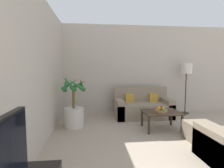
# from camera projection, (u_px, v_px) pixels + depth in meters

# --- Properties ---
(wall_back) EXTENTS (7.61, 0.06, 2.70)m
(wall_back) POSITION_uv_depth(u_px,v_px,m) (160.00, 70.00, 5.54)
(wall_back) COLOR #BCB2A3
(wall_back) RESTS_ON ground_plane
(wall_left) EXTENTS (0.06, 7.65, 2.70)m
(wall_left) POSITION_uv_depth(u_px,v_px,m) (20.00, 72.00, 2.18)
(wall_left) COLOR #BCB2A3
(wall_left) RESTS_ON ground_plane
(potted_palm) EXTENTS (0.64, 0.66, 1.25)m
(potted_palm) POSITION_uv_depth(u_px,v_px,m) (74.00, 110.00, 4.13)
(potted_palm) COLOR beige
(potted_palm) RESTS_ON ground_plane
(sofa_loveseat) EXTENTS (1.59, 0.76, 0.84)m
(sofa_loveseat) POSITION_uv_depth(u_px,v_px,m) (143.00, 107.00, 5.00)
(sofa_loveseat) COLOR gray
(sofa_loveseat) RESTS_ON ground_plane
(floor_lamp) EXTENTS (0.32, 0.32, 1.54)m
(floor_lamp) POSITION_uv_depth(u_px,v_px,m) (186.00, 71.00, 5.26)
(floor_lamp) COLOR #2D2823
(floor_lamp) RESTS_ON ground_plane
(coffee_table) EXTENTS (0.83, 0.61, 0.42)m
(coffee_table) POSITION_uv_depth(u_px,v_px,m) (161.00, 114.00, 3.98)
(coffee_table) COLOR #38281E
(coffee_table) RESTS_ON ground_plane
(fruit_bowl) EXTENTS (0.26, 0.26, 0.05)m
(fruit_bowl) POSITION_uv_depth(u_px,v_px,m) (161.00, 111.00, 3.92)
(fruit_bowl) COLOR #997A4C
(fruit_bowl) RESTS_ON coffee_table
(apple_red) EXTENTS (0.08, 0.08, 0.08)m
(apple_red) POSITION_uv_depth(u_px,v_px,m) (162.00, 108.00, 3.95)
(apple_red) COLOR red
(apple_red) RESTS_ON fruit_bowl
(apple_green) EXTENTS (0.08, 0.08, 0.08)m
(apple_green) POSITION_uv_depth(u_px,v_px,m) (163.00, 109.00, 3.85)
(apple_green) COLOR olive
(apple_green) RESTS_ON fruit_bowl
(orange_fruit) EXTENTS (0.08, 0.08, 0.08)m
(orange_fruit) POSITION_uv_depth(u_px,v_px,m) (159.00, 108.00, 3.88)
(orange_fruit) COLOR orange
(orange_fruit) RESTS_ON fruit_bowl
(ottoman) EXTENTS (0.52, 0.48, 0.35)m
(ottoman) POSITION_uv_depth(u_px,v_px,m) (200.00, 132.00, 3.37)
(ottoman) COLOR gray
(ottoman) RESTS_ON ground_plane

